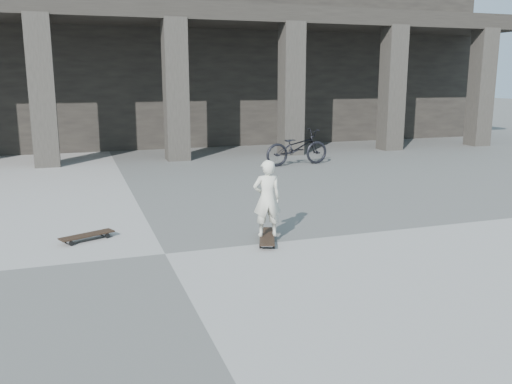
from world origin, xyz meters
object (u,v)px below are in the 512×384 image
object	(u,v)px
longboard	(267,237)
child	(267,198)
skateboard_spare	(87,236)
bicycle	(297,147)

from	to	relation	value
longboard	child	xyz separation A→B (m)	(-0.00, 0.00, 0.58)
child	longboard	bearing A→B (deg)	-171.79
skateboard_spare	bicycle	xyz separation A→B (m)	(5.71, 5.49, 0.42)
child	bicycle	bearing A→B (deg)	-108.29
skateboard_spare	child	distance (m)	2.74
skateboard_spare	child	bearing A→B (deg)	-43.50
longboard	bicycle	xyz separation A→B (m)	(3.19, 6.40, 0.42)
longboard	skateboard_spare	size ratio (longest dim) A/B	1.14
skateboard_spare	longboard	bearing A→B (deg)	-43.50
child	bicycle	xyz separation A→B (m)	(3.19, 6.40, -0.17)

